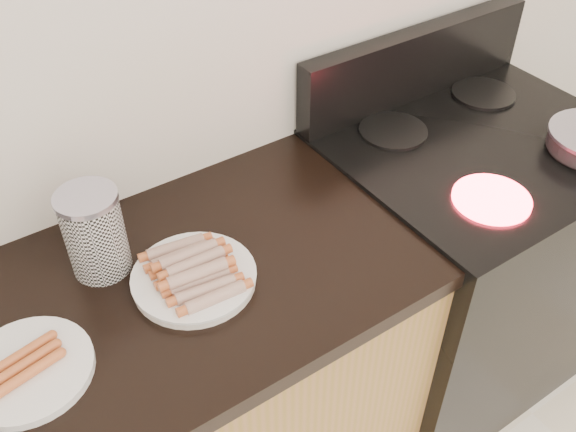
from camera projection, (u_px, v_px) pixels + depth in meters
wall_back at (129, 28)px, 1.27m from camera, size 4.00×0.04×2.60m
stove at (456, 266)px, 1.95m from camera, size 0.76×0.65×0.91m
stove_panel at (416, 64)px, 1.76m from camera, size 0.76×0.06×0.20m
burner_near_left at (492, 199)px, 1.47m from camera, size 0.18×0.18×0.01m
burner_far_left at (393, 131)px, 1.68m from camera, size 0.18×0.18×0.01m
burner_far_right at (483, 94)px, 1.83m from camera, size 0.18×0.18×0.01m
main_plate at (194, 279)px, 1.29m from camera, size 0.32×0.32×0.02m
side_plate at (28, 370)px, 1.12m from camera, size 0.25×0.25×0.02m
hotdog_pile at (193, 269)px, 1.27m from camera, size 0.12×0.21×0.05m
plain_sausages at (25, 364)px, 1.11m from camera, size 0.12×0.09×0.02m
canister at (95, 232)px, 1.27m from camera, size 0.12×0.12×0.19m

